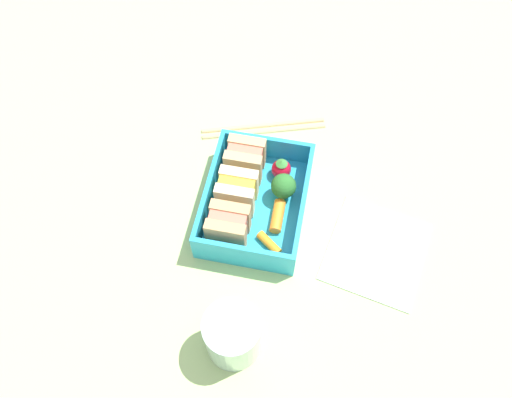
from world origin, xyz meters
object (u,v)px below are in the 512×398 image
at_px(sandwich_center, 245,160).
at_px(broccoli_floret, 284,186).
at_px(sandwich_center_left, 237,192).
at_px(sandwich_left, 228,226).
at_px(strawberry_far_left, 281,169).
at_px(drinking_glass, 233,335).
at_px(carrot_stick_far_left, 269,243).
at_px(carrot_stick_left, 278,216).
at_px(folded_napkin, 376,251).
at_px(chopstick_pair, 264,127).

relative_size(sandwich_center, broccoli_floret, 1.27).
relative_size(sandwich_center_left, broccoli_floret, 1.27).
xyz_separation_m(sandwich_left, strawberry_far_left, (0.10, -0.05, -0.01)).
xyz_separation_m(sandwich_center_left, drinking_glass, (-0.18, -0.03, 0.00)).
bearing_deg(carrot_stick_far_left, sandwich_left, 85.71).
height_order(carrot_stick_left, strawberry_far_left, strawberry_far_left).
xyz_separation_m(sandwich_left, carrot_stick_left, (0.04, -0.06, -0.02)).
bearing_deg(drinking_glass, broccoli_floret, -6.35).
xyz_separation_m(carrot_stick_left, strawberry_far_left, (0.07, 0.01, 0.01)).
distance_m(carrot_stick_left, folded_napkin, 0.13).
relative_size(sandwich_left, sandwich_center, 1.00).
bearing_deg(carrot_stick_far_left, broccoli_floret, -3.67).
bearing_deg(carrot_stick_left, sandwich_center, 40.52).
bearing_deg(carrot_stick_left, carrot_stick_far_left, 174.10).
height_order(sandwich_center, chopstick_pair, sandwich_center).
distance_m(sandwich_center_left, drinking_glass, 0.18).
height_order(carrot_stick_left, drinking_glass, drinking_glass).
distance_m(sandwich_center, broccoli_floret, 0.06).
relative_size(strawberry_far_left, drinking_glass, 0.42).
distance_m(drinking_glass, folded_napkin, 0.22).
xyz_separation_m(carrot_stick_left, drinking_glass, (-0.17, 0.02, 0.02)).
bearing_deg(chopstick_pair, strawberry_far_left, -154.31).
bearing_deg(chopstick_pair, carrot_stick_far_left, -167.30).
relative_size(sandwich_center, chopstick_pair, 0.29).
bearing_deg(folded_napkin, strawberry_far_left, 58.66).
bearing_deg(sandwich_center_left, folded_napkin, -99.47).
bearing_deg(drinking_glass, sandwich_center, 8.50).
relative_size(carrot_stick_far_left, carrot_stick_left, 0.81).
relative_size(broccoli_floret, chopstick_pair, 0.23).
distance_m(sandwich_left, carrot_stick_far_left, 0.06).
bearing_deg(drinking_glass, carrot_stick_far_left, -7.93).
bearing_deg(sandwich_left, carrot_stick_left, -58.00).
bearing_deg(sandwich_center, drinking_glass, -171.50).
bearing_deg(sandwich_center_left, carrot_stick_far_left, -136.17).
bearing_deg(sandwich_left, sandwich_center, 0.00).
distance_m(strawberry_far_left, folded_napkin, 0.16).
bearing_deg(broccoli_floret, strawberry_far_left, 14.08).
xyz_separation_m(broccoli_floret, folded_napkin, (-0.05, -0.13, -0.03)).
bearing_deg(chopstick_pair, sandwich_left, 177.06).
bearing_deg(sandwich_left, chopstick_pair, -2.94).
bearing_deg(broccoli_floret, sandwich_center_left, 110.01).
distance_m(carrot_stick_far_left, broccoli_floret, 0.08).
relative_size(sandwich_center_left, sandwich_center, 1.00).
xyz_separation_m(sandwich_center, strawberry_far_left, (0.00, -0.05, -0.01)).
height_order(sandwich_center_left, chopstick_pair, sandwich_center_left).
height_order(sandwich_center_left, carrot_stick_left, sandwich_center_left).
relative_size(sandwich_center, drinking_glass, 0.67).
relative_size(broccoli_floret, drinking_glass, 0.53).
distance_m(sandwich_center_left, sandwich_center, 0.05).
height_order(chopstick_pair, folded_napkin, chopstick_pair).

